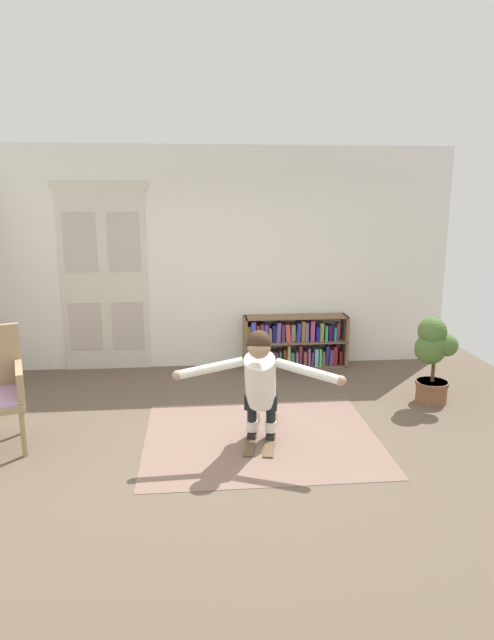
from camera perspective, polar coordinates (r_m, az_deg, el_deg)
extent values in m
plane|color=brown|center=(5.11, -0.26, -13.36)|extent=(7.20, 7.20, 0.00)
cube|color=silver|center=(7.22, -2.15, 6.45)|extent=(6.00, 0.10, 2.90)
cube|color=beige|center=(7.33, -16.92, 3.84)|extent=(0.55, 0.04, 2.35)
cube|color=#B8AFA2|center=(7.26, -17.22, 7.85)|extent=(0.41, 0.01, 0.76)
cube|color=#B8AFA2|center=(7.42, -16.65, -0.66)|extent=(0.41, 0.01, 0.64)
cube|color=beige|center=(7.24, -12.64, 3.98)|extent=(0.55, 0.04, 2.35)
cube|color=#B8AFA2|center=(7.17, -12.87, 8.04)|extent=(0.41, 0.01, 0.76)
cube|color=#B8AFA2|center=(7.34, -12.44, -0.58)|extent=(0.41, 0.01, 0.64)
cube|color=beige|center=(7.20, -15.37, 13.58)|extent=(1.22, 0.04, 0.10)
cube|color=#7C6054|center=(5.29, 1.51, -12.31)|extent=(2.22, 1.81, 0.01)
cube|color=brown|center=(7.24, -0.20, -2.40)|extent=(0.04, 0.30, 0.70)
cube|color=brown|center=(7.48, 10.25, -2.10)|extent=(0.04, 0.30, 0.70)
cube|color=brown|center=(7.42, 5.06, -4.79)|extent=(1.36, 0.30, 0.02)
cube|color=brown|center=(7.33, 5.11, -2.26)|extent=(1.36, 0.30, 0.02)
cube|color=brown|center=(7.25, 5.17, 0.34)|extent=(1.36, 0.30, 0.02)
cube|color=pink|center=(7.28, 0.15, -4.09)|extent=(0.05, 0.21, 0.22)
cube|color=#756148|center=(7.28, 0.61, -3.79)|extent=(0.04, 0.18, 0.30)
cube|color=#7DB3C3|center=(7.32, 1.10, -4.18)|extent=(0.05, 0.19, 0.18)
cube|color=navy|center=(7.32, 1.57, -3.74)|extent=(0.05, 0.22, 0.29)
cube|color=#746848|center=(7.32, 2.13, -3.89)|extent=(0.04, 0.15, 0.25)
cube|color=olive|center=(7.33, 2.60, -4.04)|extent=(0.05, 0.19, 0.21)
cube|color=brown|center=(7.35, 3.05, -4.06)|extent=(0.06, 0.17, 0.20)
cube|color=#3F6065|center=(7.37, 3.46, -3.98)|extent=(0.03, 0.20, 0.21)
cube|color=brown|center=(7.37, 3.94, -3.88)|extent=(0.04, 0.16, 0.23)
cube|color=tan|center=(7.38, 4.33, -3.65)|extent=(0.04, 0.20, 0.28)
cube|color=#398365|center=(7.38, 4.76, -4.06)|extent=(0.05, 0.14, 0.18)
cube|color=#C97FAD|center=(7.39, 5.23, -4.03)|extent=(0.03, 0.14, 0.19)
cube|color=#622B3F|center=(7.38, 5.54, -3.65)|extent=(0.03, 0.24, 0.29)
cube|color=#9D4A4E|center=(7.41, 6.01, -3.93)|extent=(0.05, 0.22, 0.20)
cube|color=#975E7E|center=(7.40, 6.47, -3.79)|extent=(0.03, 0.19, 0.25)
cube|color=#50388A|center=(7.43, 6.78, -3.95)|extent=(0.04, 0.22, 0.19)
cube|color=#7FBDCD|center=(7.43, 7.19, -3.79)|extent=(0.05, 0.21, 0.23)
cube|color=#5ACD79|center=(7.44, 7.59, -3.76)|extent=(0.03, 0.22, 0.24)
cube|color=#796B4E|center=(7.46, 7.94, -3.89)|extent=(0.03, 0.17, 0.20)
cube|color=navy|center=(7.47, 8.35, -3.63)|extent=(0.06, 0.14, 0.27)
cube|color=#57345F|center=(7.48, 8.78, -3.80)|extent=(0.06, 0.20, 0.22)
cube|color=#A32030|center=(7.51, 9.18, -3.60)|extent=(0.05, 0.18, 0.26)
cube|color=#551F14|center=(7.54, 9.70, -3.81)|extent=(0.04, 0.21, 0.19)
cube|color=olive|center=(7.19, 0.14, -1.47)|extent=(0.05, 0.22, 0.23)
cube|color=#4544D7|center=(7.19, 0.61, -1.21)|extent=(0.06, 0.22, 0.29)
cube|color=maroon|center=(7.21, 1.08, -1.39)|extent=(0.04, 0.20, 0.24)
cube|color=#443655|center=(7.23, 1.50, -1.28)|extent=(0.05, 0.24, 0.26)
cube|color=purple|center=(7.23, 1.99, -1.34)|extent=(0.05, 0.16, 0.24)
cube|color=#9C8562|center=(7.25, 2.42, -1.52)|extent=(0.04, 0.14, 0.19)
cube|color=navy|center=(7.25, 2.84, -1.35)|extent=(0.05, 0.18, 0.23)
cube|color=#724C93|center=(7.25, 3.28, -1.19)|extent=(0.06, 0.20, 0.27)
cube|color=#523769|center=(7.28, 3.77, -1.27)|extent=(0.05, 0.17, 0.24)
cube|color=#D74B4A|center=(7.27, 4.28, -1.31)|extent=(0.07, 0.17, 0.24)
cube|color=#A2B56F|center=(7.30, 4.83, -1.29)|extent=(0.05, 0.15, 0.23)
cube|color=#2F349F|center=(7.28, 5.36, -1.21)|extent=(0.06, 0.23, 0.27)
cube|color=olive|center=(7.31, 5.82, -1.08)|extent=(0.05, 0.21, 0.28)
cube|color=slate|center=(7.32, 6.21, -1.16)|extent=(0.04, 0.19, 0.26)
cube|color=#9F4777|center=(7.33, 6.82, -1.06)|extent=(0.05, 0.18, 0.29)
cube|color=#1F1B9D|center=(7.35, 7.35, -1.36)|extent=(0.04, 0.22, 0.21)
cube|color=olive|center=(7.35, 7.77, -1.19)|extent=(0.06, 0.18, 0.25)
cube|color=#379A6A|center=(7.37, 8.23, -1.30)|extent=(0.03, 0.20, 0.21)
cube|color=#401360|center=(7.41, 8.70, -1.28)|extent=(0.05, 0.17, 0.21)
cube|color=teal|center=(7.42, 9.11, -1.34)|extent=(0.04, 0.22, 0.19)
cube|color=#993860|center=(7.42, 9.48, -1.18)|extent=(0.03, 0.14, 0.23)
cylinder|color=#967F5A|center=(5.26, -22.48, -11.05)|extent=(0.06, 0.06, 0.42)
cylinder|color=#967F5A|center=(5.75, -22.61, -9.03)|extent=(0.06, 0.06, 0.42)
cube|color=#967F5A|center=(5.37, -22.82, -5.93)|extent=(0.23, 0.55, 0.28)
cylinder|color=brown|center=(6.45, 18.86, -7.16)|extent=(0.34, 0.34, 0.25)
cylinder|color=brown|center=(6.42, 18.93, -6.29)|extent=(0.36, 0.36, 0.04)
cylinder|color=#4C3823|center=(6.36, 19.06, -4.59)|extent=(0.04, 0.04, 0.36)
sphere|color=#43632C|center=(6.22, 19.29, -2.60)|extent=(0.27, 0.27, 0.27)
sphere|color=#43632C|center=(6.21, 18.96, -1.15)|extent=(0.31, 0.31, 0.31)
sphere|color=#43632C|center=(6.24, 20.29, -2.51)|extent=(0.25, 0.25, 0.25)
sphere|color=#43632C|center=(6.24, 18.74, -2.91)|extent=(0.34, 0.34, 0.34)
cube|color=brown|center=(5.30, 0.51, -12.17)|extent=(0.25, 0.82, 0.01)
cube|color=brown|center=(5.63, 0.87, -10.26)|extent=(0.11, 0.13, 0.06)
cube|color=black|center=(5.27, 0.49, -12.03)|extent=(0.10, 0.13, 0.04)
cube|color=brown|center=(5.29, 2.50, -12.25)|extent=(0.25, 0.82, 0.01)
cube|color=brown|center=(5.62, 2.73, -10.32)|extent=(0.11, 0.13, 0.06)
cube|color=black|center=(5.26, 2.49, -12.10)|extent=(0.10, 0.13, 0.04)
cylinder|color=white|center=(5.25, 0.52, -11.07)|extent=(0.13, 0.13, 0.10)
cylinder|color=black|center=(5.17, 0.52, -9.04)|extent=(0.11, 0.11, 0.30)
cylinder|color=black|center=(5.11, 0.48, -8.29)|extent=(0.13, 0.13, 0.22)
cylinder|color=white|center=(5.24, 2.52, -11.14)|extent=(0.13, 0.13, 0.10)
cylinder|color=black|center=(5.16, 2.54, -9.11)|extent=(0.11, 0.11, 0.30)
cylinder|color=black|center=(5.09, 2.52, -8.35)|extent=(0.13, 0.13, 0.22)
cube|color=black|center=(5.10, 1.50, -8.45)|extent=(0.33, 0.23, 0.14)
cylinder|color=white|center=(4.91, 1.42, -6.41)|extent=(0.37, 0.53, 0.59)
sphere|color=tan|center=(4.64, 1.28, -2.89)|extent=(0.23, 0.23, 0.20)
sphere|color=#382619|center=(4.64, 1.29, -2.38)|extent=(0.25, 0.25, 0.21)
cylinder|color=white|center=(4.72, -3.91, -5.10)|extent=(0.59, 0.15, 0.17)
sphere|color=tan|center=(4.70, -7.37, -5.81)|extent=(0.11, 0.11, 0.09)
cylinder|color=white|center=(4.66, 6.46, -5.40)|extent=(0.55, 0.35, 0.17)
sphere|color=tan|center=(4.60, 9.87, -6.33)|extent=(0.11, 0.11, 0.09)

